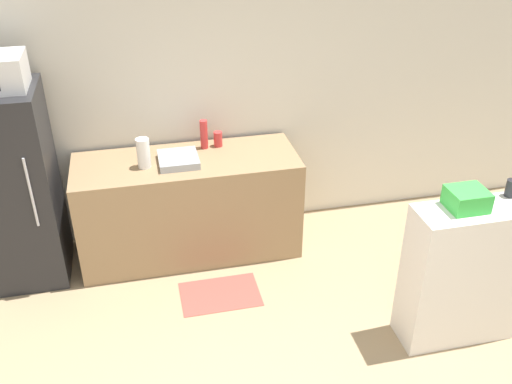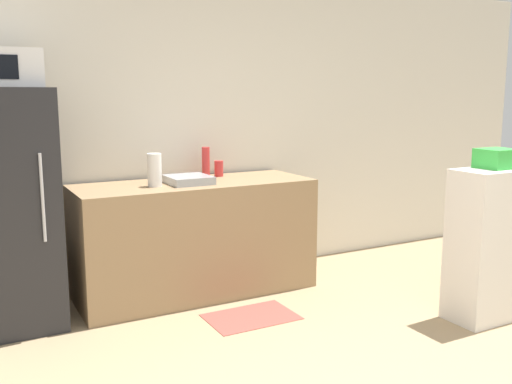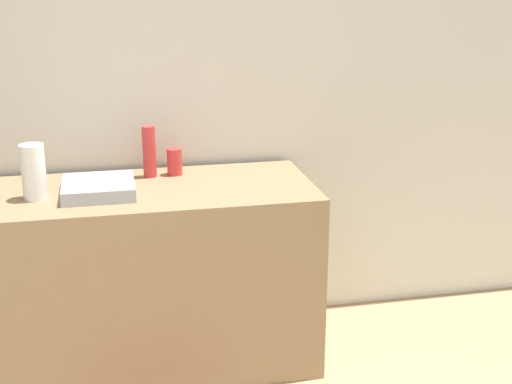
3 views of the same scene
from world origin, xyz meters
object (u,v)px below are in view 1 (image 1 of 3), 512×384
(refrigerator, at_px, (18,188))
(basket, at_px, (467,199))
(jar, at_px, (511,188))
(paper_towel_roll, at_px, (143,153))
(bottle_short, at_px, (218,139))
(bottle_tall, at_px, (204,134))

(refrigerator, bearing_deg, basket, -25.49)
(jar, height_order, paper_towel_roll, jar)
(refrigerator, xyz_separation_m, bottle_short, (1.64, 0.22, 0.15))
(paper_towel_roll, bearing_deg, basket, -34.89)
(refrigerator, distance_m, paper_towel_roll, 1.02)
(bottle_tall, relative_size, bottle_short, 1.92)
(bottle_short, relative_size, jar, 1.09)
(bottle_tall, distance_m, paper_towel_roll, 0.58)
(basket, relative_size, paper_towel_roll, 1.00)
(bottle_short, distance_m, basket, 2.15)
(basket, xyz_separation_m, paper_towel_roll, (-2.00, 1.40, -0.12))
(refrigerator, xyz_separation_m, basket, (3.00, -1.43, 0.33))
(bottle_short, height_order, basket, basket)
(bottle_tall, height_order, paper_towel_roll, bottle_tall)
(basket, relative_size, jar, 2.05)
(refrigerator, xyz_separation_m, paper_towel_roll, (1.00, -0.03, 0.21))
(refrigerator, height_order, bottle_short, refrigerator)
(paper_towel_roll, bearing_deg, bottle_tall, 25.40)
(basket, height_order, paper_towel_roll, basket)
(refrigerator, xyz_separation_m, jar, (3.38, -1.36, 0.32))
(basket, bearing_deg, refrigerator, 154.51)
(refrigerator, xyz_separation_m, bottle_tall, (1.52, 0.21, 0.21))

